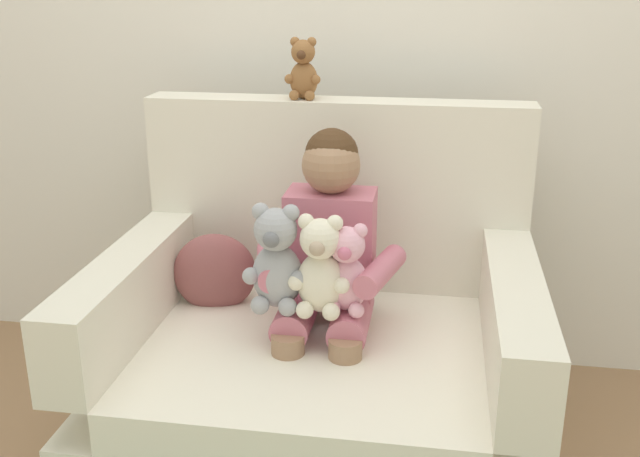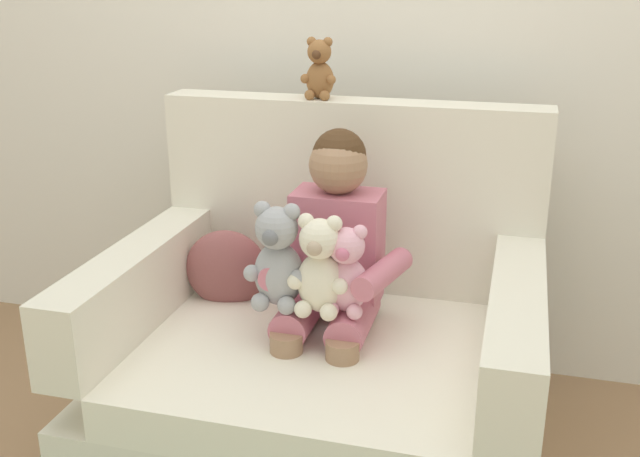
{
  "view_description": "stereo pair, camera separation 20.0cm",
  "coord_description": "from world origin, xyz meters",
  "views": [
    {
      "loc": [
        0.32,
        -1.91,
        1.41
      ],
      "look_at": [
        0.02,
        -0.05,
        0.75
      ],
      "focal_mm": 41.88,
      "sensor_mm": 36.0,
      "label": 1
    },
    {
      "loc": [
        0.52,
        -1.87,
        1.41
      ],
      "look_at": [
        0.02,
        -0.05,
        0.75
      ],
      "focal_mm": 41.88,
      "sensor_mm": 36.0,
      "label": 2
    }
  ],
  "objects": [
    {
      "name": "plush_brown_on_backrest",
      "position": [
        -0.11,
        0.41,
        1.11
      ],
      "size": [
        0.11,
        0.09,
        0.19
      ],
      "rotation": [
        0.0,
        0.0,
        -0.2
      ],
      "color": "brown",
      "rests_on": "armchair"
    },
    {
      "name": "armchair",
      "position": [
        0.0,
        0.06,
        0.31
      ],
      "size": [
        1.23,
        0.97,
        1.02
      ],
      "color": "silver",
      "rests_on": "ground"
    },
    {
      "name": "plush_cream",
      "position": [
        0.02,
        -0.06,
        0.64
      ],
      "size": [
        0.17,
        0.14,
        0.29
      ],
      "rotation": [
        0.0,
        0.0,
        0.4
      ],
      "color": "silver",
      "rests_on": "armchair"
    },
    {
      "name": "ground_plane",
      "position": [
        0.0,
        0.0,
        0.0
      ],
      "size": [
        8.0,
        8.0,
        0.0
      ],
      "primitive_type": "plane",
      "color": "#936D4C"
    },
    {
      "name": "back_wall",
      "position": [
        0.0,
        0.74,
        1.3
      ],
      "size": [
        6.0,
        0.1,
        2.6
      ],
      "primitive_type": "cube",
      "color": "silver",
      "rests_on": "ground"
    },
    {
      "name": "plush_grey",
      "position": [
        -0.1,
        -0.05,
        0.65
      ],
      "size": [
        0.18,
        0.15,
        0.31
      ],
      "rotation": [
        0.0,
        0.0,
        0.18
      ],
      "color": "#9E9EA3",
      "rests_on": "armchair"
    },
    {
      "name": "plush_pink",
      "position": [
        0.09,
        -0.04,
        0.63
      ],
      "size": [
        0.15,
        0.12,
        0.26
      ],
      "rotation": [
        0.0,
        0.0,
        -0.14
      ],
      "color": "#EAA8BC",
      "rests_on": "armchair"
    },
    {
      "name": "throw_pillow",
      "position": [
        -0.36,
        0.18,
        0.5
      ],
      "size": [
        0.28,
        0.17,
        0.26
      ],
      "primitive_type": "ellipsoid",
      "rotation": [
        0.0,
        0.0,
        0.21
      ],
      "color": "#8C4C4C",
      "rests_on": "armchair"
    },
    {
      "name": "seated_child",
      "position": [
        0.02,
        0.08,
        0.61
      ],
      "size": [
        0.45,
        0.39,
        0.82
      ],
      "rotation": [
        0.0,
        0.0,
        -0.12
      ],
      "color": "#C66B7F",
      "rests_on": "armchair"
    }
  ]
}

